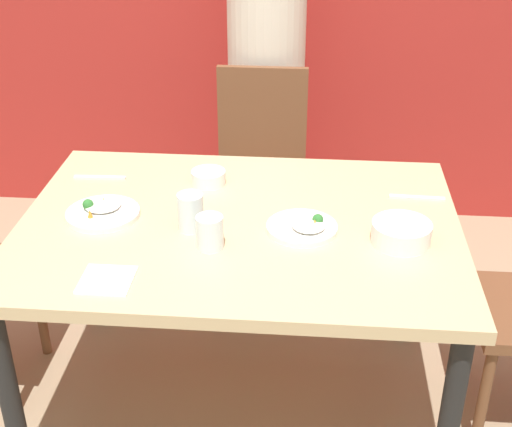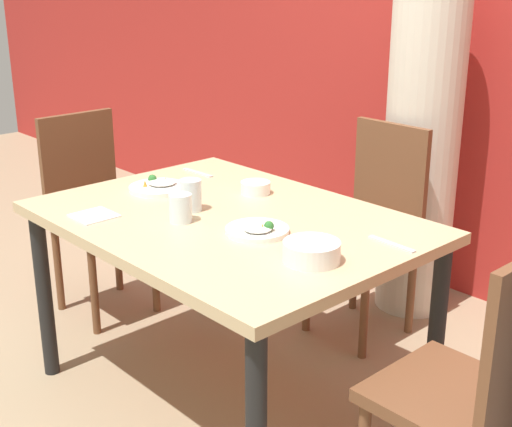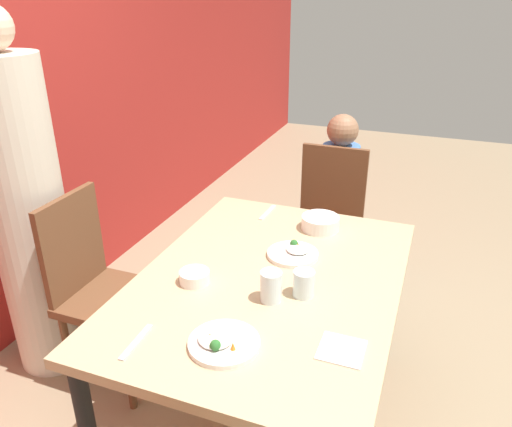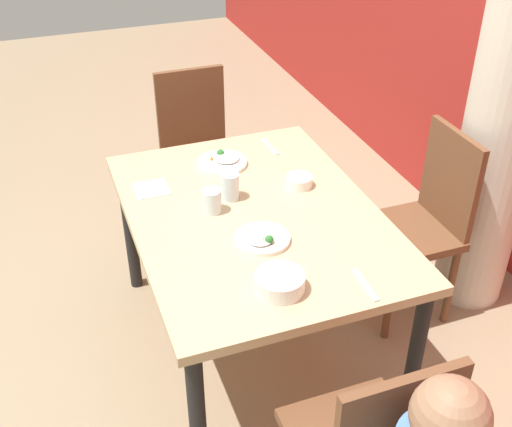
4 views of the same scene
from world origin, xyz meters
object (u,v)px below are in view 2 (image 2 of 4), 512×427
Objects in this scene: glass_water_tall at (191,195)px; chair_adult_spot at (372,223)px; chair_child_spot at (476,389)px; person_adult at (422,147)px; plate_rice_adult at (258,230)px; bowl_curry at (312,251)px.

chair_adult_spot is at bearing 80.90° from glass_water_tall.
chair_child_spot is 0.55× the size of person_adult.
chair_adult_spot is 0.94m from glass_water_tall.
plate_rice_adult is at bearing 2.80° from glass_water_tall.
person_adult is at bearing -139.15° from chair_child_spot.
chair_adult_spot is 0.55× the size of person_adult.
chair_adult_spot is 8.05× the size of glass_water_tall.
glass_water_tall is at bearing -177.20° from plate_rice_adult.
person_adult is 14.75× the size of glass_water_tall.
person_adult is at bearing 110.97° from bowl_curry.
plate_rice_adult is at bearing 171.50° from bowl_curry.
chair_child_spot reaches higher than plate_rice_adult.
chair_child_spot is at bearing -39.41° from chair_adult_spot.
chair_adult_spot reaches higher than glass_water_tall.
person_adult reaches higher than chair_adult_spot.
chair_adult_spot is 4.36× the size of plate_rice_adult.
plate_rice_adult is (-0.82, -0.04, 0.24)m from chair_child_spot.
person_adult is 9.85× the size of bowl_curry.
glass_water_tall is (-0.14, -1.23, -0.00)m from person_adult.
person_adult is (-1.02, 1.17, 0.29)m from chair_child_spot.
person_adult reaches higher than plate_rice_adult.
bowl_curry reaches higher than plate_rice_adult.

